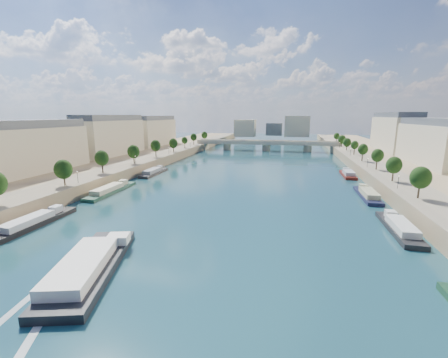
% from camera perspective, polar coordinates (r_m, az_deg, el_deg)
% --- Properties ---
extents(ground, '(700.00, 700.00, 0.00)m').
position_cam_1_polar(ground, '(122.13, 3.46, -1.21)').
color(ground, '#0D2C3C').
rests_on(ground, ground).
extents(quay_left, '(44.00, 520.00, 5.00)m').
position_cam_1_polar(quay_left, '(150.30, -24.77, 1.19)').
color(quay_left, '#9E8460').
rests_on(quay_left, ground).
extents(quay_right, '(44.00, 520.00, 5.00)m').
position_cam_1_polar(quay_right, '(131.68, 36.17, -1.46)').
color(quay_right, '#9E8460').
rests_on(quay_right, ground).
extents(pave_left, '(14.00, 520.00, 0.10)m').
position_cam_1_polar(pave_left, '(141.36, -19.99, 2.00)').
color(pave_left, gray).
rests_on(pave_left, quay_left).
extents(pave_right, '(14.00, 520.00, 0.10)m').
position_cam_1_polar(pave_right, '(125.81, 30.08, -0.09)').
color(pave_right, gray).
rests_on(pave_right, quay_right).
extents(trees_left, '(4.80, 268.80, 8.26)m').
position_cam_1_polar(trees_left, '(141.21, -19.03, 4.29)').
color(trees_left, '#382B1E').
rests_on(trees_left, ground).
extents(trees_right, '(4.80, 268.80, 8.26)m').
position_cam_1_polar(trees_right, '(133.81, 28.25, 3.11)').
color(trees_right, '#382B1E').
rests_on(trees_right, ground).
extents(lamps_left, '(0.36, 200.36, 4.28)m').
position_cam_1_polar(lamps_left, '(130.23, -20.73, 2.36)').
color(lamps_left, black).
rests_on(lamps_left, ground).
extents(lamps_right, '(0.36, 200.36, 4.28)m').
position_cam_1_polar(lamps_right, '(128.77, 27.65, 1.65)').
color(lamps_right, black).
rests_on(lamps_right, ground).
extents(buildings_left, '(16.00, 226.00, 23.20)m').
position_cam_1_polar(buildings_left, '(165.97, -26.33, 6.85)').
color(buildings_left, beige).
rests_on(buildings_left, ground).
extents(skyline, '(79.00, 42.00, 22.00)m').
position_cam_1_polar(skyline, '(337.57, 9.96, 9.66)').
color(skyline, beige).
rests_on(skyline, ground).
extents(bridge, '(112.00, 12.00, 8.15)m').
position_cam_1_polar(bridge, '(242.66, 8.07, 6.56)').
color(bridge, '#C1B79E').
rests_on(bridge, ground).
extents(tour_barge, '(16.46, 31.13, 4.06)m').
position_cam_1_polar(tour_barge, '(61.85, -24.12, -14.83)').
color(tour_barge, black).
rests_on(tour_barge, ground).
extents(wake, '(14.65, 25.87, 0.04)m').
position_cam_1_polar(wake, '(52.14, -35.65, -22.97)').
color(wake, silver).
rests_on(wake, ground).
extents(moored_barges_left, '(5.00, 162.15, 3.60)m').
position_cam_1_polar(moored_barges_left, '(92.28, -32.48, -7.03)').
color(moored_barges_left, '#1A253A').
rests_on(moored_barges_left, ground).
extents(moored_barges_right, '(5.00, 165.98, 3.60)m').
position_cam_1_polar(moored_barges_right, '(82.23, 31.32, -9.09)').
color(moored_barges_right, black).
rests_on(moored_barges_right, ground).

